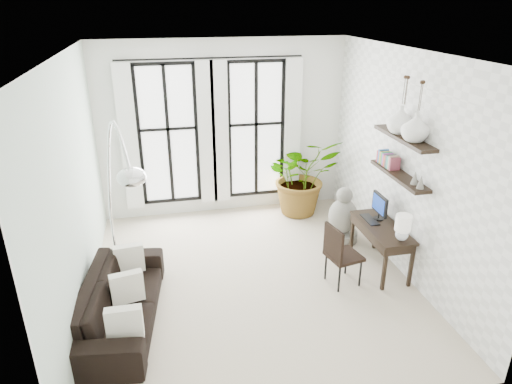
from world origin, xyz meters
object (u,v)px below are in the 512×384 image
object	(u,v)px
arc_lamp	(116,166)
sofa	(121,301)
buddha	(343,219)
desk	(384,230)
desk_chair	(339,252)
plant	(302,175)

from	to	relation	value
arc_lamp	sofa	bearing A→B (deg)	-101.56
sofa	arc_lamp	world-z (taller)	arc_lamp
arc_lamp	buddha	size ratio (longest dim) A/B	2.60
desk	arc_lamp	distance (m)	3.85
desk_chair	arc_lamp	distance (m)	3.21
plant	sofa	bearing A→B (deg)	-140.41
desk_chair	buddha	size ratio (longest dim) A/B	0.97
sofa	buddha	distance (m)	3.81
arc_lamp	buddha	distance (m)	3.86
desk	arc_lamp	size ratio (longest dim) A/B	0.48
arc_lamp	buddha	xyz separation A→B (m)	(3.43, 0.91, -1.51)
buddha	plant	bearing A→B (deg)	105.84
desk_chair	plant	bearing A→B (deg)	73.53
arc_lamp	buddha	bearing A→B (deg)	14.87
desk	buddha	world-z (taller)	desk
plant	desk_chair	xyz separation A→B (m)	(-0.21, -2.43, -0.22)
desk	arc_lamp	bearing A→B (deg)	178.68
sofa	buddha	size ratio (longest dim) A/B	2.25
sofa	desk_chair	size ratio (longest dim) A/B	2.33
sofa	desk_chair	world-z (taller)	desk_chair
arc_lamp	buddha	world-z (taller)	arc_lamp
buddha	desk_chair	bearing A→B (deg)	-114.55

